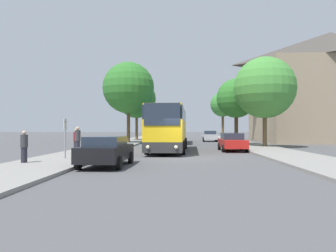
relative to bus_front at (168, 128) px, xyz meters
name	(u,v)px	position (x,y,z in m)	size (l,w,h in m)	color
ground_plane	(184,158)	(1.17, -5.87, -1.88)	(300.00, 300.00, 0.00)	#4C4C4F
sidewalk_left	(75,156)	(-5.83, -5.87, -1.80)	(4.00, 120.00, 0.15)	gray
sidewalk_right	(295,157)	(8.17, -5.87, -1.80)	(4.00, 120.00, 0.15)	gray
building_right_background	(331,87)	(21.78, 19.12, 5.71)	(19.36, 15.03, 15.18)	gray
bus_front	(168,128)	(0.00, 0.00, 0.00)	(3.20, 11.78, 3.52)	#2D2D2D
bus_middle	(174,128)	(0.15, 14.75, 0.01)	(3.18, 12.08, 3.55)	silver
parked_car_left_curb	(106,151)	(-2.68, -10.77, -1.10)	(2.21, 4.54, 1.47)	black
parked_car_right_near	(232,142)	(5.24, 0.41, -1.11)	(2.06, 4.65, 1.47)	red
parked_car_right_far	(210,136)	(5.27, 20.23, -1.08)	(2.19, 4.25, 1.53)	#B7B7BC
bus_stop_sign	(65,133)	(-5.63, -8.22, -0.30)	(0.08, 0.45, 2.29)	gray
pedestrian_waiting_near	(24,147)	(-6.88, -10.57, -0.93)	(0.36, 0.36, 1.60)	#23232D
pedestrian_waiting_far	(76,141)	(-6.41, -3.82, -0.87)	(0.36, 0.36, 1.70)	#23232D
pedestrian_walking_back	(78,140)	(-5.92, -4.98, -0.80)	(0.36, 0.36, 1.83)	#23232D
tree_left_near	(128,88)	(-5.32, 13.00, 4.94)	(6.27, 6.27, 9.81)	#513D23
tree_left_far	(137,99)	(-5.56, 22.47, 4.44)	(5.80, 5.80, 9.08)	brown
tree_right_near	(236,98)	(7.07, 9.03, 3.25)	(4.27, 4.27, 7.14)	#47331E
tree_right_mid	(223,105)	(8.26, 29.11, 4.05)	(4.19, 4.19, 7.91)	brown
tree_right_far	(265,88)	(9.10, 5.05, 3.90)	(5.90, 5.90, 8.59)	brown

